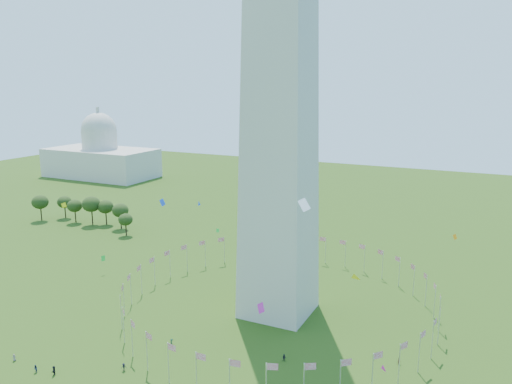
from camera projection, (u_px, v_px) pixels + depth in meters
flag_ring at (278, 295)px, 131.09m from camera, size 80.24×80.24×9.00m
capitol_building at (100, 141)px, 317.89m from camera, size 70.00×35.00×46.00m
kites_aloft at (250, 277)px, 100.98m from camera, size 104.81×72.73×40.75m
tree_line_west at (86, 212)px, 212.37m from camera, size 54.75×14.99×12.04m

